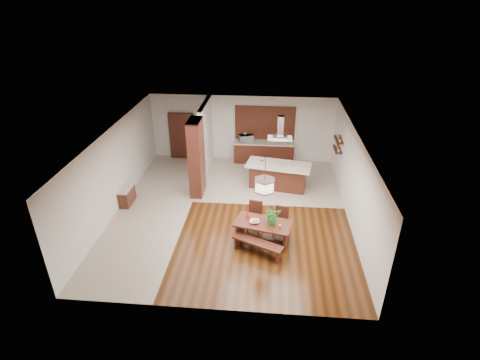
# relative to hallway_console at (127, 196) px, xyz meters

# --- Properties ---
(room_shell) EXTENTS (9.00, 9.04, 2.92)m
(room_shell) POSITION_rel_hallway_console_xyz_m (3.81, -0.20, 1.75)
(room_shell) COLOR #351A09
(room_shell) RESTS_ON ground
(tile_hallway) EXTENTS (2.50, 9.00, 0.01)m
(tile_hallway) POSITION_rel_hallway_console_xyz_m (1.06, -0.20, -0.31)
(tile_hallway) COLOR #BDAE9D
(tile_hallway) RESTS_ON ground
(tile_kitchen) EXTENTS (5.50, 4.00, 0.01)m
(tile_kitchen) POSITION_rel_hallway_console_xyz_m (5.06, 2.30, -0.31)
(tile_kitchen) COLOR #BDAE9D
(tile_kitchen) RESTS_ON ground
(soffit_band) EXTENTS (8.00, 9.00, 0.02)m
(soffit_band) POSITION_rel_hallway_console_xyz_m (3.81, -0.20, 2.57)
(soffit_band) COLOR #401E10
(soffit_band) RESTS_ON room_shell
(partition_pier) EXTENTS (0.45, 1.00, 2.90)m
(partition_pier) POSITION_rel_hallway_console_xyz_m (2.41, 1.00, 1.14)
(partition_pier) COLOR #33150E
(partition_pier) RESTS_ON ground
(partition_stub) EXTENTS (0.18, 2.40, 2.90)m
(partition_stub) POSITION_rel_hallway_console_xyz_m (2.41, 3.10, 1.14)
(partition_stub) COLOR silver
(partition_stub) RESTS_ON ground
(hallway_console) EXTENTS (0.37, 0.88, 0.63)m
(hallway_console) POSITION_rel_hallway_console_xyz_m (0.00, 0.00, 0.00)
(hallway_console) COLOR #33150E
(hallway_console) RESTS_ON ground
(hallway_doorway) EXTENTS (1.10, 0.20, 2.10)m
(hallway_doorway) POSITION_rel_hallway_console_xyz_m (1.11, 4.20, 0.74)
(hallway_doorway) COLOR #33150E
(hallway_doorway) RESTS_ON ground
(rear_counter) EXTENTS (2.60, 0.62, 0.95)m
(rear_counter) POSITION_rel_hallway_console_xyz_m (4.81, 4.00, 0.16)
(rear_counter) COLOR #33150E
(rear_counter) RESTS_ON ground
(kitchen_window) EXTENTS (2.60, 0.08, 1.50)m
(kitchen_window) POSITION_rel_hallway_console_xyz_m (4.81, 4.26, 1.44)
(kitchen_window) COLOR #95592C
(kitchen_window) RESTS_ON room_shell
(shelf_lower) EXTENTS (0.26, 0.90, 0.04)m
(shelf_lower) POSITION_rel_hallway_console_xyz_m (7.68, 2.40, 1.08)
(shelf_lower) COLOR #33150E
(shelf_lower) RESTS_ON room_shell
(shelf_upper) EXTENTS (0.26, 0.90, 0.04)m
(shelf_upper) POSITION_rel_hallway_console_xyz_m (7.68, 2.40, 1.49)
(shelf_upper) COLOR #33150E
(shelf_upper) RESTS_ON room_shell
(dining_table) EXTENTS (1.85, 1.21, 0.71)m
(dining_table) POSITION_rel_hallway_console_xyz_m (4.96, -1.86, 0.20)
(dining_table) COLOR #33150E
(dining_table) RESTS_ON ground
(dining_bench) EXTENTS (1.55, 0.96, 0.44)m
(dining_bench) POSITION_rel_hallway_console_xyz_m (4.82, -2.46, -0.10)
(dining_bench) COLOR #33150E
(dining_bench) RESTS_ON ground
(dining_chair_left) EXTENTS (0.50, 0.50, 0.99)m
(dining_chair_left) POSITION_rel_hallway_console_xyz_m (4.66, -1.26, 0.18)
(dining_chair_left) COLOR #33150E
(dining_chair_left) RESTS_ON ground
(dining_chair_right) EXTENTS (0.50, 0.50, 0.96)m
(dining_chair_right) POSITION_rel_hallway_console_xyz_m (5.49, -1.46, 0.16)
(dining_chair_right) COLOR #33150E
(dining_chair_right) RESTS_ON ground
(pendant_lantern) EXTENTS (0.64, 0.64, 1.31)m
(pendant_lantern) POSITION_rel_hallway_console_xyz_m (4.96, -1.86, 1.93)
(pendant_lantern) COLOR beige
(pendant_lantern) RESTS_ON room_shell
(foliage_plant) EXTENTS (0.62, 0.58, 0.54)m
(foliage_plant) POSITION_rel_hallway_console_xyz_m (5.22, -1.88, 0.66)
(foliage_plant) COLOR #2B7828
(foliage_plant) RESTS_ON dining_table
(fruit_bowl) EXTENTS (0.29, 0.29, 0.07)m
(fruit_bowl) POSITION_rel_hallway_console_xyz_m (4.69, -1.89, 0.43)
(fruit_bowl) COLOR beige
(fruit_bowl) RESTS_ON dining_table
(napkin_cone) EXTENTS (0.18, 0.18, 0.23)m
(napkin_cone) POSITION_rel_hallway_console_xyz_m (4.47, -1.65, 0.51)
(napkin_cone) COLOR #AA250C
(napkin_cone) RESTS_ON dining_table
(gold_ornament) EXTENTS (0.10, 0.10, 0.11)m
(gold_ornament) POSITION_rel_hallway_console_xyz_m (5.45, -2.11, 0.45)
(gold_ornament) COLOR gold
(gold_ornament) RESTS_ON dining_table
(kitchen_island) EXTENTS (2.58, 1.48, 1.01)m
(kitchen_island) POSITION_rel_hallway_console_xyz_m (5.42, 1.70, 0.20)
(kitchen_island) COLOR #33150E
(kitchen_island) RESTS_ON ground
(range_hood) EXTENTS (0.90, 0.55, 0.87)m
(range_hood) POSITION_rel_hallway_console_xyz_m (5.42, 1.70, 2.15)
(range_hood) COLOR silver
(range_hood) RESTS_ON room_shell
(island_cup) EXTENTS (0.14, 0.14, 0.09)m
(island_cup) POSITION_rel_hallway_console_xyz_m (5.84, 1.59, 0.73)
(island_cup) COLOR silver
(island_cup) RESTS_ON kitchen_island
(microwave) EXTENTS (0.70, 0.61, 0.32)m
(microwave) POSITION_rel_hallway_console_xyz_m (4.02, 3.99, 0.80)
(microwave) COLOR silver
(microwave) RESTS_ON rear_counter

